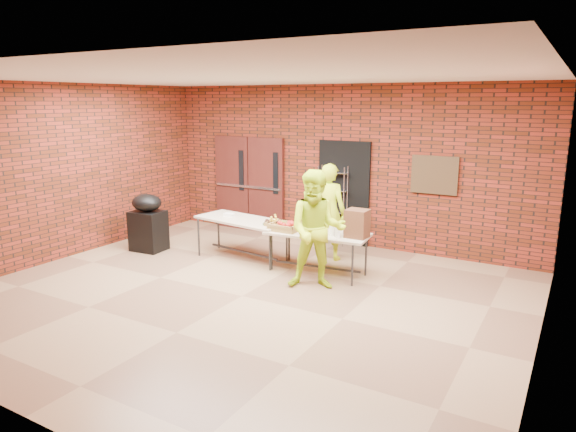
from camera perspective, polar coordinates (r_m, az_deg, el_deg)
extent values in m
cube|color=#856247|center=(7.86, -5.13, -8.99)|extent=(8.00, 7.00, 0.04)
cube|color=silver|center=(7.31, -5.65, 15.33)|extent=(8.00, 7.00, 0.04)
cube|color=maroon|center=(10.45, 5.91, 5.62)|extent=(8.00, 0.04, 3.20)
cube|color=maroon|center=(5.05, -29.18, -3.61)|extent=(8.00, 0.04, 3.20)
cube|color=maroon|center=(10.26, -24.08, 4.45)|extent=(0.04, 7.00, 3.20)
cube|color=maroon|center=(6.08, 27.25, -0.86)|extent=(0.04, 7.00, 3.20)
cube|color=#421812|center=(11.79, -6.16, 3.72)|extent=(0.88, 0.08, 2.10)
cube|color=#421812|center=(11.28, -2.46, 3.38)|extent=(0.88, 0.08, 2.10)
cube|color=black|center=(11.54, -5.22, 5.05)|extent=(0.12, 0.02, 0.90)
cube|color=black|center=(11.05, -1.39, 4.76)|extent=(0.12, 0.02, 0.90)
cube|color=#BCBBC3|center=(11.49, -4.52, 3.27)|extent=(1.70, 0.04, 0.05)
cube|color=black|center=(10.44, 6.20, 2.55)|extent=(1.10, 0.06, 2.10)
cube|color=#47301C|center=(9.77, 15.96, 4.41)|extent=(0.85, 0.04, 0.70)
cube|color=beige|center=(9.48, -5.04, -0.45)|extent=(1.91, 1.00, 0.04)
cube|color=#303136|center=(9.63, -4.97, -3.97)|extent=(1.61, 0.26, 0.03)
cylinder|color=#303136|center=(10.27, -7.73, -1.63)|extent=(0.04, 0.04, 0.71)
cylinder|color=#303136|center=(9.39, 0.12, -2.87)|extent=(0.04, 0.04, 0.71)
cylinder|color=#303136|center=(9.82, -9.89, -2.38)|extent=(0.04, 0.04, 0.71)
cylinder|color=#303136|center=(8.89, -1.84, -3.78)|extent=(0.04, 0.04, 0.71)
cube|color=beige|center=(8.63, 3.30, -1.99)|extent=(1.79, 0.90, 0.04)
cube|color=#303136|center=(8.80, 3.25, -5.61)|extent=(1.53, 0.20, 0.03)
cylinder|color=#303136|center=(9.32, -0.14, -3.11)|extent=(0.03, 0.03, 0.67)
cylinder|color=#303136|center=(8.69, 8.66, -4.46)|extent=(0.03, 0.03, 0.67)
cylinder|color=#303136|center=(8.85, -2.02, -3.99)|extent=(0.03, 0.03, 0.67)
cylinder|color=#303136|center=(8.18, 7.16, -5.51)|extent=(0.03, 0.03, 0.67)
cube|color=#AF8B46|center=(8.94, -1.04, -1.12)|extent=(0.41, 0.32, 0.06)
cube|color=#AF8B46|center=(8.79, 2.36, -1.36)|extent=(0.42, 0.33, 0.07)
cube|color=#AF8B46|center=(8.77, -0.35, -1.35)|extent=(0.50, 0.39, 0.08)
cylinder|color=#12451C|center=(9.03, -1.72, -0.88)|extent=(0.35, 0.35, 0.01)
cube|color=white|center=(9.70, -6.58, 0.13)|extent=(0.19, 0.12, 0.06)
cube|color=#58321E|center=(8.36, 7.69, -0.83)|extent=(0.35, 0.31, 0.46)
cylinder|color=white|center=(8.40, 5.03, -1.46)|extent=(0.08, 0.08, 0.24)
cylinder|color=white|center=(8.31, 5.54, -1.63)|extent=(0.08, 0.08, 0.24)
cylinder|color=white|center=(8.52, 4.90, -1.21)|extent=(0.08, 0.08, 0.25)
cube|color=black|center=(10.39, -15.25, -1.59)|extent=(0.65, 0.55, 0.78)
ellipsoid|color=black|center=(10.27, -15.43, 1.43)|extent=(0.64, 0.56, 0.34)
imported|color=#BBE018|center=(9.41, 4.59, 0.48)|extent=(0.66, 0.44, 1.78)
imported|color=#BBE018|center=(7.91, 3.21, -1.57)|extent=(1.11, 1.01, 1.86)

